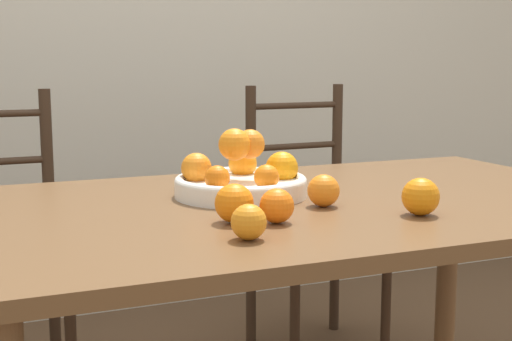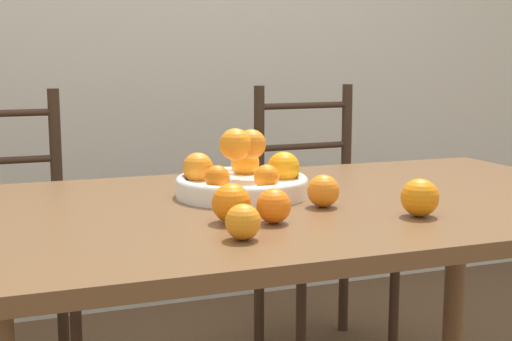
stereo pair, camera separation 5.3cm
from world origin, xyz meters
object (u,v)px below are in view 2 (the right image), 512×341
at_px(fruit_bowl, 242,178).
at_px(orange_loose_0, 420,198).
at_px(orange_loose_3, 231,203).
at_px(orange_loose_2, 274,206).
at_px(orange_loose_4, 243,222).
at_px(chair_right, 320,230).
at_px(chair_left, 4,260).
at_px(orange_loose_1, 323,191).

xyz_separation_m(fruit_bowl, orange_loose_0, (0.28, -0.36, -0.00)).
bearing_deg(orange_loose_0, orange_loose_3, 167.31).
relative_size(orange_loose_2, orange_loose_4, 1.06).
bearing_deg(chair_right, chair_left, 177.41).
relative_size(orange_loose_3, chair_left, 0.08).
distance_m(orange_loose_0, chair_right, 1.15).
bearing_deg(orange_loose_1, orange_loose_0, -47.15).
relative_size(orange_loose_4, chair_right, 0.07).
height_order(orange_loose_0, orange_loose_3, same).
height_order(orange_loose_2, chair_right, chair_right).
bearing_deg(chair_right, orange_loose_2, -123.36).
bearing_deg(fruit_bowl, orange_loose_1, -56.11).
bearing_deg(chair_left, fruit_bowl, -52.04).
relative_size(orange_loose_2, chair_right, 0.07).
distance_m(orange_loose_0, orange_loose_2, 0.33).
distance_m(orange_loose_1, chair_left, 1.18).
height_order(orange_loose_3, orange_loose_4, orange_loose_3).
distance_m(orange_loose_2, orange_loose_4, 0.15).
distance_m(orange_loose_0, orange_loose_4, 0.43).
xyz_separation_m(orange_loose_3, chair_left, (-0.44, 0.97, -0.34)).
relative_size(fruit_bowl, orange_loose_1, 4.38).
height_order(orange_loose_3, chair_right, chair_right).
bearing_deg(orange_loose_2, orange_loose_3, 154.86).
bearing_deg(chair_right, orange_loose_4, -124.97).
bearing_deg(orange_loose_0, chair_left, 128.76).
relative_size(orange_loose_0, orange_loose_3, 1.00).
xyz_separation_m(orange_loose_0, orange_loose_4, (-0.43, -0.05, -0.01)).
xyz_separation_m(orange_loose_4, chair_right, (0.71, 1.11, -0.33)).
height_order(orange_loose_0, orange_loose_4, orange_loose_0).
distance_m(orange_loose_2, chair_left, 1.18).
relative_size(fruit_bowl, orange_loose_2, 4.51).
relative_size(orange_loose_3, orange_loose_4, 1.20).
bearing_deg(chair_left, orange_loose_1, -53.10).
bearing_deg(orange_loose_3, chair_left, 114.69).
height_order(orange_loose_3, chair_left, chair_left).
bearing_deg(orange_loose_0, chair_right, 75.44).
xyz_separation_m(orange_loose_1, chair_right, (0.43, 0.89, -0.34)).
bearing_deg(orange_loose_4, chair_left, 110.61).
relative_size(orange_loose_1, orange_loose_3, 0.91).
bearing_deg(orange_loose_1, orange_loose_4, -141.61).
bearing_deg(chair_right, orange_loose_1, -118.21).
relative_size(fruit_bowl, orange_loose_3, 3.99).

